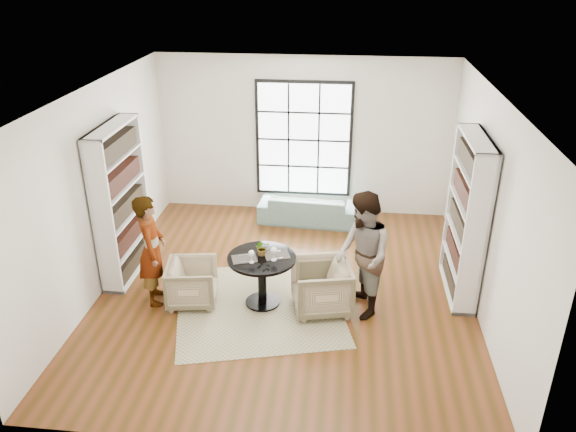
# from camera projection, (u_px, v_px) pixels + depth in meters

# --- Properties ---
(ground) EXTENTS (6.00, 6.00, 0.00)m
(ground) POSITION_uv_depth(u_px,v_px,m) (286.00, 290.00, 8.50)
(ground) COLOR brown
(room_shell) EXTENTS (6.00, 6.01, 6.00)m
(room_shell) POSITION_uv_depth(u_px,v_px,m) (290.00, 200.00, 8.45)
(room_shell) COLOR silver
(room_shell) RESTS_ON ground
(rug) EXTENTS (2.81, 2.81, 0.01)m
(rug) POSITION_uv_depth(u_px,v_px,m) (259.00, 305.00, 8.13)
(rug) COLOR tan
(rug) RESTS_ON ground
(pedestal_table) EXTENTS (0.97, 0.97, 0.77)m
(pedestal_table) POSITION_uv_depth(u_px,v_px,m) (262.00, 270.00, 7.95)
(pedestal_table) COLOR black
(pedestal_table) RESTS_ON ground
(sofa) EXTENTS (1.89, 0.85, 0.54)m
(sofa) POSITION_uv_depth(u_px,v_px,m) (308.00, 208.00, 10.57)
(sofa) COLOR gray
(sofa) RESTS_ON ground
(armchair_left) EXTENTS (0.80, 0.79, 0.64)m
(armchair_left) POSITION_uv_depth(u_px,v_px,m) (192.00, 283.00, 8.08)
(armchair_left) COLOR tan
(armchair_left) RESTS_ON ground
(armchair_right) EXTENTS (0.96, 0.94, 0.73)m
(armchair_right) POSITION_uv_depth(u_px,v_px,m) (321.00, 287.00, 7.91)
(armchair_right) COLOR #B7B583
(armchair_right) RESTS_ON ground
(person_left) EXTENTS (0.53, 0.68, 1.66)m
(person_left) POSITION_uv_depth(u_px,v_px,m) (152.00, 250.00, 7.92)
(person_left) COLOR gray
(person_left) RESTS_ON ground
(person_right) EXTENTS (0.91, 1.04, 1.81)m
(person_right) POSITION_uv_depth(u_px,v_px,m) (363.00, 256.00, 7.62)
(person_right) COLOR gray
(person_right) RESTS_ON ground
(placemat_left) EXTENTS (0.40, 0.35, 0.01)m
(placemat_left) POSITION_uv_depth(u_px,v_px,m) (244.00, 259.00, 7.80)
(placemat_left) COLOR #292623
(placemat_left) RESTS_ON pedestal_table
(placemat_right) EXTENTS (0.40, 0.35, 0.01)m
(placemat_right) POSITION_uv_depth(u_px,v_px,m) (277.00, 255.00, 7.90)
(placemat_right) COLOR #292623
(placemat_right) RESTS_ON pedestal_table
(cutlery_left) EXTENTS (0.20, 0.25, 0.01)m
(cutlery_left) POSITION_uv_depth(u_px,v_px,m) (244.00, 258.00, 7.80)
(cutlery_left) COLOR silver
(cutlery_left) RESTS_ON placemat_left
(cutlery_right) EXTENTS (0.20, 0.25, 0.01)m
(cutlery_right) POSITION_uv_depth(u_px,v_px,m) (277.00, 255.00, 7.89)
(cutlery_right) COLOR silver
(cutlery_right) RESTS_ON placemat_right
(wine_glass_left) EXTENTS (0.09, 0.09, 0.19)m
(wine_glass_left) POSITION_uv_depth(u_px,v_px,m) (251.00, 254.00, 7.66)
(wine_glass_left) COLOR silver
(wine_glass_left) RESTS_ON pedestal_table
(wine_glass_right) EXTENTS (0.09, 0.09, 0.20)m
(wine_glass_right) POSITION_uv_depth(u_px,v_px,m) (274.00, 251.00, 7.71)
(wine_glass_right) COLOR silver
(wine_glass_right) RESTS_ON pedestal_table
(flower_centerpiece) EXTENTS (0.25, 0.24, 0.23)m
(flower_centerpiece) POSITION_uv_depth(u_px,v_px,m) (262.00, 248.00, 7.86)
(flower_centerpiece) COLOR gray
(flower_centerpiece) RESTS_ON pedestal_table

